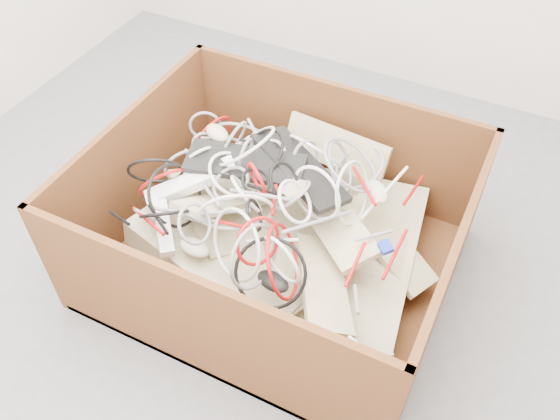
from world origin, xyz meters
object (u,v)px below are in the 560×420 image
at_px(cardboard_box, 273,242).
at_px(power_strip_left, 191,183).
at_px(power_strip_right, 163,224).
at_px(vga_plug, 386,247).

relative_size(cardboard_box, power_strip_left, 3.74).
relative_size(power_strip_right, vga_plug, 5.51).
distance_m(power_strip_left, power_strip_right, 0.18).
xyz_separation_m(power_strip_right, vga_plug, (0.72, 0.22, 0.02)).
bearing_deg(cardboard_box, power_strip_left, -167.74).
xyz_separation_m(cardboard_box, power_strip_left, (-0.29, -0.06, 0.24)).
height_order(cardboard_box, power_strip_left, cardboard_box).
bearing_deg(vga_plug, power_strip_right, -122.10).
bearing_deg(power_strip_left, cardboard_box, -31.21).
xyz_separation_m(power_strip_left, power_strip_right, (-0.01, -0.17, -0.05)).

